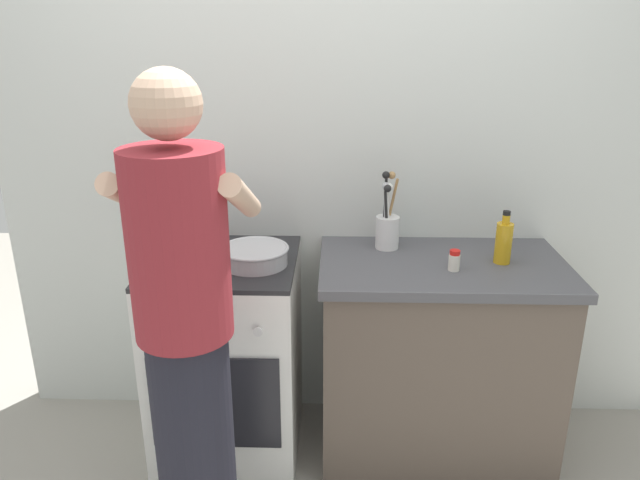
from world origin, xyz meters
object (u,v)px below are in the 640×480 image
(stove_range, at_px, (228,356))
(oil_bottle, at_px, (504,242))
(pot, at_px, (187,245))
(person, at_px, (187,344))
(mixing_bowl, at_px, (255,255))
(utensil_crock, at_px, (387,225))
(spice_bottle, at_px, (454,261))

(stove_range, bearing_deg, oil_bottle, 0.29)
(pot, relative_size, person, 0.14)
(mixing_bowl, xyz_separation_m, utensil_crock, (0.54, 0.21, 0.06))
(stove_range, distance_m, pot, 0.53)
(pot, relative_size, oil_bottle, 1.11)
(pot, bearing_deg, spice_bottle, -4.23)
(utensil_crock, bearing_deg, oil_bottle, -19.05)
(utensil_crock, relative_size, person, 0.20)
(person, bearing_deg, spice_bottle, 29.88)
(oil_bottle, bearing_deg, utensil_crock, 160.95)
(stove_range, xyz_separation_m, oil_bottle, (1.13, 0.01, 0.54))
(stove_range, relative_size, person, 0.53)
(stove_range, bearing_deg, utensil_crock, 13.38)
(stove_range, xyz_separation_m, utensil_crock, (0.68, 0.16, 0.55))
(stove_range, relative_size, spice_bottle, 10.79)
(pot, bearing_deg, person, -77.04)
(pot, distance_m, person, 0.63)
(mixing_bowl, height_order, person, person)
(pot, bearing_deg, mixing_bowl, -8.71)
(mixing_bowl, relative_size, spice_bottle, 3.30)
(person, bearing_deg, utensil_crock, 48.75)
(spice_bottle, xyz_separation_m, person, (-0.92, -0.53, -0.08))
(spice_bottle, bearing_deg, pot, 175.77)
(stove_range, xyz_separation_m, mixing_bowl, (0.14, -0.05, 0.49))
(mixing_bowl, relative_size, utensil_crock, 0.82)
(mixing_bowl, relative_size, oil_bottle, 1.27)
(pot, height_order, spice_bottle, pot)
(stove_range, bearing_deg, person, -89.97)
(utensil_crock, relative_size, spice_bottle, 4.02)
(stove_range, xyz_separation_m, pot, (-0.14, -0.00, 0.51))
(spice_bottle, bearing_deg, utensil_crock, 134.98)
(pot, bearing_deg, stove_range, 1.52)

